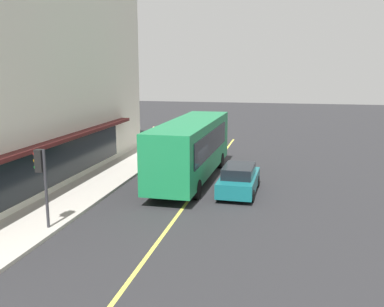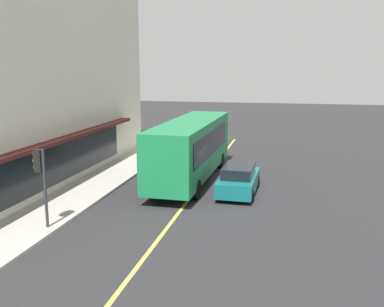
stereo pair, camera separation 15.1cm
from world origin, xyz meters
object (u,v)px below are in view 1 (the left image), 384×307
Objects in this scene: pedestrian_mid_block at (154,135)px; car_teal at (239,180)px; bus at (191,147)px; traffic_light at (41,170)px.

car_teal is at bearing -144.25° from pedestrian_mid_block.
car_teal is at bearing -125.58° from bus.
pedestrian_mid_block is (8.99, 5.02, -0.82)m from bus.
traffic_light reaches higher than car_teal.
bus is 3.89m from car_teal.
bus is 10.01m from traffic_light.
traffic_light is (-9.10, 4.12, 0.55)m from bus.
pedestrian_mid_block reaches higher than car_teal.
bus is 3.50× the size of traffic_light.
bus reaches higher than car_teal.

